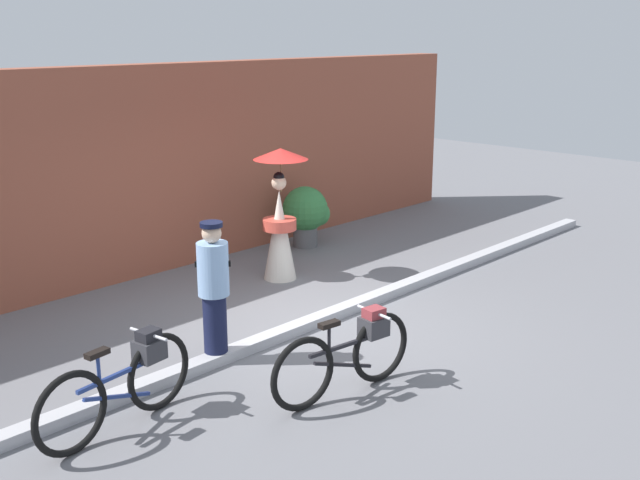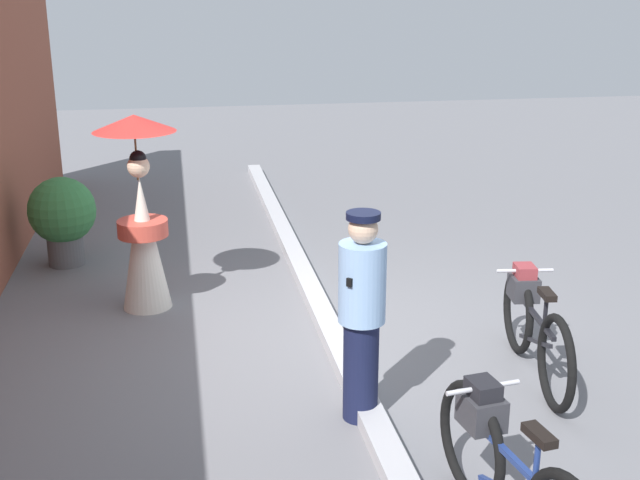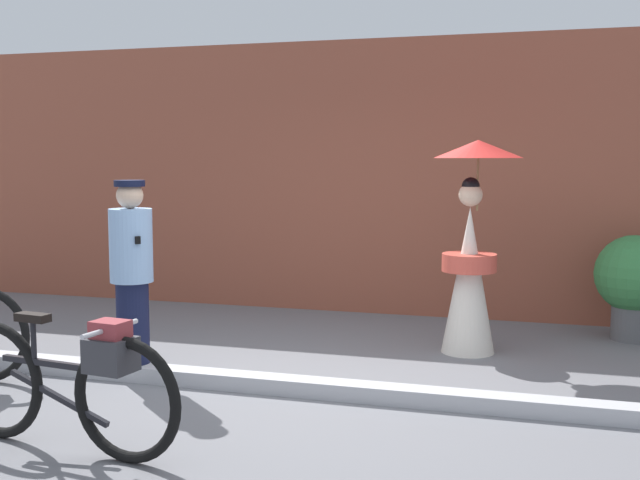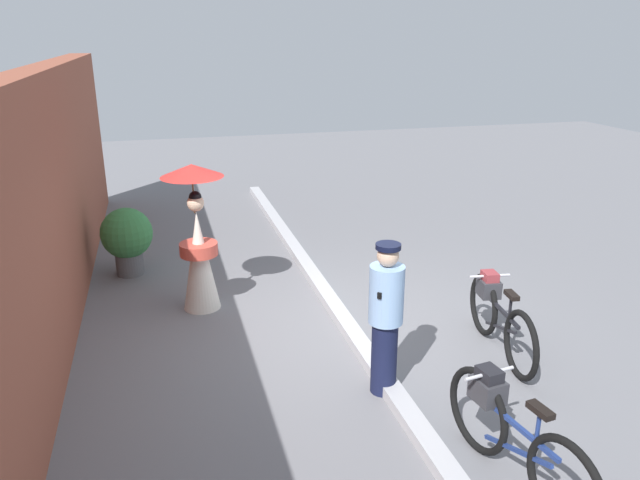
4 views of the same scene
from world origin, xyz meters
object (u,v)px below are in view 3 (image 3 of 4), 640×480
(bicycle_near_officer, at_px, (67,381))
(person_officer, at_px, (132,274))
(potted_plant_by_door, at_px, (637,281))
(person_with_parasol, at_px, (471,248))

(bicycle_near_officer, xyz_separation_m, person_officer, (-0.45, 1.55, 0.41))
(bicycle_near_officer, relative_size, potted_plant_by_door, 1.71)
(person_with_parasol, relative_size, potted_plant_by_door, 1.87)
(person_with_parasol, bearing_deg, potted_plant_by_door, 32.00)
(bicycle_near_officer, height_order, person_with_parasol, person_with_parasol)
(person_officer, bearing_deg, potted_plant_by_door, 32.50)
(person_officer, height_order, potted_plant_by_door, person_officer)
(bicycle_near_officer, xyz_separation_m, person_with_parasol, (2.05, 3.16, 0.53))
(bicycle_near_officer, distance_m, person_with_parasol, 3.80)
(bicycle_near_officer, relative_size, person_with_parasol, 0.91)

